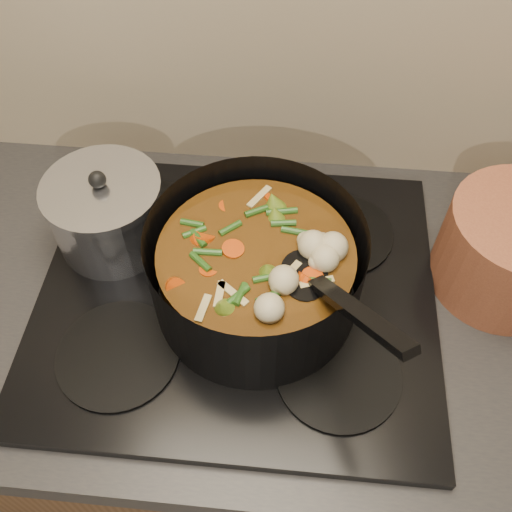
{
  "coord_description": "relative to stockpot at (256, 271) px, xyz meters",
  "views": [
    {
      "loc": [
        0.08,
        1.44,
        1.68
      ],
      "look_at": [
        0.03,
        1.92,
        1.04
      ],
      "focal_mm": 40.0,
      "sensor_mm": 36.0,
      "label": 1
    }
  ],
  "objects": [
    {
      "name": "saucepan",
      "position": [
        -0.25,
        0.1,
        -0.01
      ],
      "size": [
        0.19,
        0.19,
        0.15
      ],
      "rotation": [
        0.0,
        0.0,
        -0.16
      ],
      "color": "silver",
      "rests_on": "stovetop"
    },
    {
      "name": "stockpot",
      "position": [
        0.0,
        0.0,
        0.0
      ],
      "size": [
        0.4,
        0.4,
        0.23
      ],
      "rotation": [
        0.0,
        0.0,
        0.37
      ],
      "color": "black",
      "rests_on": "stovetop"
    },
    {
      "name": "terracotta_crock",
      "position": [
        0.39,
        0.09,
        -0.02
      ],
      "size": [
        0.25,
        0.25,
        0.15
      ],
      "primitive_type": "cylinder",
      "rotation": [
        0.0,
        0.0,
        0.14
      ],
      "color": "brown",
      "rests_on": "counter"
    },
    {
      "name": "counter",
      "position": [
        -0.03,
        0.01,
        -0.54
      ],
      "size": [
        2.64,
        0.64,
        0.91
      ],
      "color": "brown",
      "rests_on": "ground"
    },
    {
      "name": "stovetop",
      "position": [
        -0.03,
        0.01,
        -0.08
      ],
      "size": [
        0.62,
        0.54,
        0.03
      ],
      "color": "black",
      "rests_on": "counter"
    }
  ]
}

